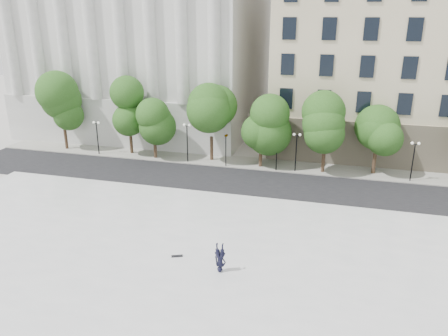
{
  "coord_description": "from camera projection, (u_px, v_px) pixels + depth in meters",
  "views": [
    {
      "loc": [
        9.63,
        -21.05,
        15.68
      ],
      "look_at": [
        1.33,
        10.0,
        4.33
      ],
      "focal_mm": 35.0,
      "sensor_mm": 36.0,
      "label": 1
    }
  ],
  "objects": [
    {
      "name": "street_trees",
      "position": [
        232.0,
        118.0,
        46.78
      ],
      "size": [
        48.42,
        5.15,
        8.0
      ],
      "color": "#382619",
      "rests_on": "ground"
    },
    {
      "name": "skateboard",
      "position": [
        177.0,
        256.0,
        29.01
      ],
      "size": [
        0.77,
        0.46,
        0.08
      ],
      "primitive_type": "cube",
      "rotation": [
        0.0,
        0.0,
        0.39
      ],
      "color": "black",
      "rests_on": "plaza"
    },
    {
      "name": "building_east",
      "position": [
        431.0,
        53.0,
        53.61
      ],
      "size": [
        36.0,
        26.15,
        23.0
      ],
      "color": "beige",
      "rests_on": "ground"
    },
    {
      "name": "traffic_light_west",
      "position": [
        226.0,
        135.0,
        46.29
      ],
      "size": [
        0.94,
        1.53,
        4.12
      ],
      "color": "black",
      "rests_on": "ground"
    },
    {
      "name": "lamp_posts",
      "position": [
        241.0,
        141.0,
        46.41
      ],
      "size": [
        35.22,
        0.28,
        4.44
      ],
      "color": "black",
      "rests_on": "ground"
    },
    {
      "name": "plaza",
      "position": [
        178.0,
        257.0,
        29.4
      ],
      "size": [
        44.0,
        22.0,
        0.45
      ],
      "primitive_type": "cube",
      "color": "silver",
      "rests_on": "ground"
    },
    {
      "name": "person_lying",
      "position": [
        220.0,
        268.0,
        27.26
      ],
      "size": [
        0.83,
        2.01,
        0.53
      ],
      "primitive_type": "imported",
      "rotation": [
        -1.54,
        0.0,
        0.06
      ],
      "color": "black",
      "rests_on": "plaza"
    },
    {
      "name": "street",
      "position": [
        232.0,
        182.0,
        43.14
      ],
      "size": [
        60.0,
        8.0,
        0.02
      ],
      "primitive_type": "cube",
      "color": "black",
      "rests_on": "ground"
    },
    {
      "name": "traffic_light_east",
      "position": [
        277.0,
        137.0,
        44.9
      ],
      "size": [
        0.53,
        1.92,
        4.26
      ],
      "color": "black",
      "rests_on": "ground"
    },
    {
      "name": "ground",
      "position": [
        161.0,
        285.0,
        26.75
      ],
      "size": [
        160.0,
        160.0,
        0.0
      ],
      "primitive_type": "plane",
      "color": "beige",
      "rests_on": "ground"
    },
    {
      "name": "building_west",
      "position": [
        151.0,
        35.0,
        61.73
      ],
      "size": [
        31.5,
        27.65,
        25.6
      ],
      "color": "silver",
      "rests_on": "ground"
    },
    {
      "name": "far_sidewalk",
      "position": [
        245.0,
        163.0,
        48.59
      ],
      "size": [
        60.0,
        4.0,
        0.12
      ],
      "primitive_type": "cube",
      "color": "#A8A59B",
      "rests_on": "ground"
    }
  ]
}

